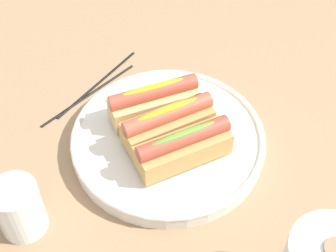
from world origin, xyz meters
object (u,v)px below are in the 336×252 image
Objects in this scene: serving_bowl at (168,140)px; chopstick_near at (89,94)px; hotdog_front at (154,101)px; chopstick_far at (98,83)px; hotdog_back at (168,123)px; hotdog_side at (183,147)px; water_glass at (20,210)px.

chopstick_near is at bearing -83.97° from serving_bowl.
hotdog_front is 0.16m from chopstick_far.
hotdog_side is (0.02, 0.05, 0.00)m from hotdog_back.
hotdog_back is 0.20m from chopstick_near.
chopstick_near is 0.03m from chopstick_far.
hotdog_back is 0.72× the size of chopstick_near.
water_glass is at bearing -8.57° from hotdog_back.
chopstick_far is at bearing -96.21° from hotdog_side.
chopstick_far is (-0.27, -0.16, -0.04)m from water_glass.
serving_bowl is at bearing 171.43° from water_glass.
water_glass is (0.26, -0.04, -0.02)m from hotdog_back.
chopstick_near is (-0.24, -0.15, -0.04)m from water_glass.
hotdog_side is 0.26m from water_glass.
hotdog_side is at bearing 73.13° from chopstick_far.
hotdog_front is 0.11m from hotdog_side.
water_glass reaches higher than chopstick_far.
chopstick_far is (0.01, -0.15, -0.06)m from hotdog_front.
chopstick_far is at bearing -92.84° from hotdog_back.
chopstick_far is at bearing -160.62° from chopstick_near.
serving_bowl is at bearing -108.65° from hotdog_side.
hotdog_front is 0.15m from chopstick_near.
hotdog_front is at bearing -108.65° from hotdog_side.
serving_bowl is at bearing 76.49° from chopstick_far.
water_glass is at bearing -20.78° from hotdog_side.
hotdog_side is 0.72× the size of chopstick_far.
hotdog_front is 0.28m from water_glass.
hotdog_front is (-0.02, -0.05, 0.04)m from serving_bowl.
hotdog_side is 0.25m from chopstick_near.
chopstick_near is at bearing -147.54° from water_glass.
hotdog_back is 0.05m from hotdog_side.
water_glass is at bearing 30.04° from chopstick_near.
chopstick_near is (0.04, -0.14, -0.06)m from hotdog_front.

